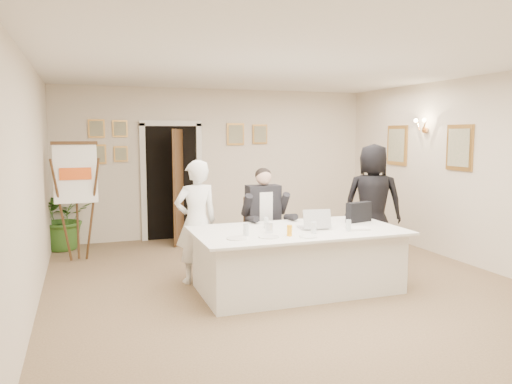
{
  "coord_description": "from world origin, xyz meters",
  "views": [
    {
      "loc": [
        -2.45,
        -5.77,
        1.96
      ],
      "look_at": [
        -0.24,
        0.6,
        1.17
      ],
      "focal_mm": 35.0,
      "sensor_mm": 36.0,
      "label": 1
    }
  ],
  "objects_px": {
    "standing_man": "(196,222)",
    "standing_woman": "(373,202)",
    "conference_table": "(297,259)",
    "laptop": "(313,217)",
    "oj_glass": "(289,231)",
    "seated_man": "(264,219)",
    "flip_chart": "(77,208)",
    "steel_jug": "(269,228)",
    "laptop_bag": "(359,212)",
    "potted_palm": "(63,216)",
    "paper_stack": "(357,229)"
  },
  "relations": [
    {
      "from": "potted_palm",
      "to": "laptop_bag",
      "type": "height_order",
      "value": "potted_palm"
    },
    {
      "from": "conference_table",
      "to": "seated_man",
      "type": "height_order",
      "value": "seated_man"
    },
    {
      "from": "flip_chart",
      "to": "standing_man",
      "type": "distance_m",
      "value": 2.23
    },
    {
      "from": "flip_chart",
      "to": "paper_stack",
      "type": "bearing_deg",
      "value": -38.92
    },
    {
      "from": "laptop",
      "to": "potted_palm",
      "type": "bearing_deg",
      "value": 140.68
    },
    {
      "from": "conference_table",
      "to": "flip_chart",
      "type": "xyz_separation_m",
      "value": [
        -2.62,
        2.4,
        0.44
      ]
    },
    {
      "from": "seated_man",
      "to": "paper_stack",
      "type": "xyz_separation_m",
      "value": [
        0.79,
        -1.22,
        0.04
      ]
    },
    {
      "from": "potted_palm",
      "to": "laptop",
      "type": "height_order",
      "value": "potted_palm"
    },
    {
      "from": "flip_chart",
      "to": "steel_jug",
      "type": "xyz_separation_m",
      "value": [
        2.2,
        -2.5,
        -0.01
      ]
    },
    {
      "from": "conference_table",
      "to": "laptop",
      "type": "distance_m",
      "value": 0.56
    },
    {
      "from": "standing_man",
      "to": "standing_woman",
      "type": "bearing_deg",
      "value": 176.6
    },
    {
      "from": "conference_table",
      "to": "oj_glass",
      "type": "bearing_deg",
      "value": -126.55
    },
    {
      "from": "potted_palm",
      "to": "oj_glass",
      "type": "distance_m",
      "value": 4.53
    },
    {
      "from": "flip_chart",
      "to": "standing_woman",
      "type": "bearing_deg",
      "value": -17.21
    },
    {
      "from": "conference_table",
      "to": "standing_man",
      "type": "height_order",
      "value": "standing_man"
    },
    {
      "from": "standing_woman",
      "to": "potted_palm",
      "type": "height_order",
      "value": "standing_woman"
    },
    {
      "from": "seated_man",
      "to": "flip_chart",
      "type": "bearing_deg",
      "value": 150.16
    },
    {
      "from": "flip_chart",
      "to": "laptop_bag",
      "type": "bearing_deg",
      "value": -31.38
    },
    {
      "from": "oj_glass",
      "to": "standing_man",
      "type": "bearing_deg",
      "value": 128.41
    },
    {
      "from": "flip_chart",
      "to": "steel_jug",
      "type": "height_order",
      "value": "flip_chart"
    },
    {
      "from": "standing_woman",
      "to": "laptop_bag",
      "type": "relative_size",
      "value": 4.72
    },
    {
      "from": "laptop_bag",
      "to": "oj_glass",
      "type": "relative_size",
      "value": 2.95
    },
    {
      "from": "seated_man",
      "to": "standing_woman",
      "type": "bearing_deg",
      "value": 3.06
    },
    {
      "from": "conference_table",
      "to": "oj_glass",
      "type": "distance_m",
      "value": 0.63
    },
    {
      "from": "standing_man",
      "to": "potted_palm",
      "type": "distance_m",
      "value": 3.14
    },
    {
      "from": "conference_table",
      "to": "paper_stack",
      "type": "bearing_deg",
      "value": -21.34
    },
    {
      "from": "flip_chart",
      "to": "potted_palm",
      "type": "distance_m",
      "value": 1.02
    },
    {
      "from": "conference_table",
      "to": "steel_jug",
      "type": "distance_m",
      "value": 0.61
    },
    {
      "from": "laptop",
      "to": "oj_glass",
      "type": "relative_size",
      "value": 2.83
    },
    {
      "from": "steel_jug",
      "to": "flip_chart",
      "type": "bearing_deg",
      "value": 131.41
    },
    {
      "from": "laptop",
      "to": "steel_jug",
      "type": "bearing_deg",
      "value": -163.34
    },
    {
      "from": "laptop_bag",
      "to": "standing_woman",
      "type": "bearing_deg",
      "value": 34.35
    },
    {
      "from": "seated_man",
      "to": "laptop_bag",
      "type": "distance_m",
      "value": 1.33
    },
    {
      "from": "flip_chart",
      "to": "paper_stack",
      "type": "height_order",
      "value": "flip_chart"
    },
    {
      "from": "standing_man",
      "to": "seated_man",
      "type": "bearing_deg",
      "value": -177.93
    },
    {
      "from": "potted_palm",
      "to": "conference_table",
      "type": "bearing_deg",
      "value": -49.56
    },
    {
      "from": "potted_palm",
      "to": "paper_stack",
      "type": "distance_m",
      "value": 5.07
    },
    {
      "from": "standing_woman",
      "to": "oj_glass",
      "type": "bearing_deg",
      "value": 65.32
    },
    {
      "from": "standing_woman",
      "to": "laptop_bag",
      "type": "distance_m",
      "value": 1.14
    },
    {
      "from": "standing_man",
      "to": "oj_glass",
      "type": "relative_size",
      "value": 12.49
    },
    {
      "from": "conference_table",
      "to": "steel_jug",
      "type": "xyz_separation_m",
      "value": [
        -0.41,
        -0.1,
        0.44
      ]
    },
    {
      "from": "laptop_bag",
      "to": "standing_man",
      "type": "bearing_deg",
      "value": 151.82
    },
    {
      "from": "flip_chart",
      "to": "potted_palm",
      "type": "xyz_separation_m",
      "value": [
        -0.24,
        0.95,
        -0.27
      ]
    },
    {
      "from": "laptop",
      "to": "laptop_bag",
      "type": "height_order",
      "value": "laptop"
    },
    {
      "from": "potted_palm",
      "to": "standing_man",
      "type": "bearing_deg",
      "value": -56.48
    },
    {
      "from": "standing_woman",
      "to": "laptop",
      "type": "distance_m",
      "value": 1.87
    },
    {
      "from": "seated_man",
      "to": "oj_glass",
      "type": "relative_size",
      "value": 11.54
    },
    {
      "from": "potted_palm",
      "to": "laptop",
      "type": "bearing_deg",
      "value": -47.65
    },
    {
      "from": "seated_man",
      "to": "conference_table",
      "type": "bearing_deg",
      "value": -84.39
    },
    {
      "from": "standing_woman",
      "to": "laptop_bag",
      "type": "height_order",
      "value": "standing_woman"
    }
  ]
}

